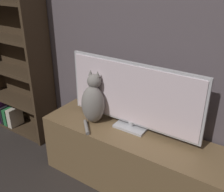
{
  "coord_description": "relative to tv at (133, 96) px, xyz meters",
  "views": [
    {
      "loc": [
        0.79,
        -0.51,
        1.62
      ],
      "look_at": [
        -0.21,
        0.99,
        0.76
      ],
      "focal_mm": 42.0,
      "sensor_mm": 36.0,
      "label": 1
    }
  ],
  "objects": [
    {
      "name": "wall_back",
      "position": [
        0.05,
        0.19,
        0.52
      ],
      "size": [
        4.8,
        0.05,
        2.6
      ],
      "color": "#564C51",
      "rests_on": "ground_plane"
    },
    {
      "name": "tv",
      "position": [
        0.0,
        0.0,
        0.0
      ],
      "size": [
        1.09,
        0.15,
        0.53
      ],
      "color": "#B7B7BC",
      "rests_on": "tv_stand"
    },
    {
      "name": "cat",
      "position": [
        -0.31,
        -0.08,
        -0.1
      ],
      "size": [
        0.21,
        0.3,
        0.43
      ],
      "rotation": [
        0.0,
        0.0,
        0.18
      ],
      "color": "gray",
      "rests_on": "tv_stand"
    },
    {
      "name": "tv_stand",
      "position": [
        0.05,
        -0.07,
        -0.53
      ],
      "size": [
        1.52,
        0.43,
        0.51
      ],
      "color": "brown",
      "rests_on": "ground_plane"
    },
    {
      "name": "bookshelf",
      "position": [
        -1.43,
        0.06,
        0.01
      ],
      "size": [
        0.85,
        0.28,
        1.72
      ],
      "color": "#3D2D1E",
      "rests_on": "ground_plane"
    }
  ]
}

